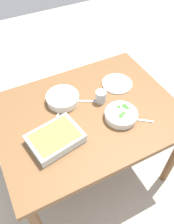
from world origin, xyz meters
TOP-DOWN VIEW (x-y plane):
  - ground_plane at (0.00, 0.00)m, footprint 6.00×6.00m
  - dining_table at (0.00, 0.00)m, footprint 1.20×0.90m
  - stew_bowl at (0.10, -0.16)m, footprint 0.23×0.23m
  - broccoli_bowl at (-0.17, 0.14)m, footprint 0.21×0.21m
  - baking_dish at (0.27, 0.12)m, footprint 0.33×0.27m
  - drink_cup at (-0.13, -0.05)m, footprint 0.07×0.07m
  - side_plate at (-0.32, -0.14)m, footprint 0.22×0.22m
  - spoon_by_stew at (0.16, -0.09)m, footprint 0.12×0.15m
  - spoon_by_broccoli at (-0.25, 0.20)m, footprint 0.15×0.12m
  - fork_on_table at (-0.06, -0.08)m, footprint 0.17×0.10m

SIDE VIEW (x-z plane):
  - ground_plane at x=0.00m, z-range 0.00..0.00m
  - dining_table at x=0.00m, z-range 0.28..1.02m
  - fork_on_table at x=-0.06m, z-range 0.74..0.75m
  - spoon_by_stew at x=0.16m, z-range 0.74..0.75m
  - spoon_by_broccoli at x=-0.25m, z-range 0.74..0.75m
  - side_plate at x=-0.32m, z-range 0.74..0.75m
  - broccoli_bowl at x=-0.17m, z-range 0.74..0.80m
  - stew_bowl at x=0.10m, z-range 0.74..0.80m
  - baking_dish at x=0.27m, z-range 0.74..0.80m
  - drink_cup at x=-0.13m, z-range 0.74..0.82m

